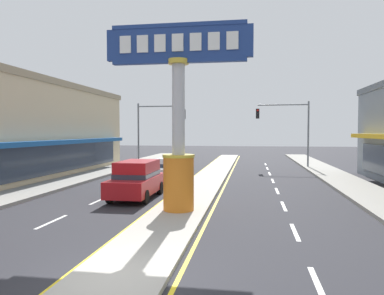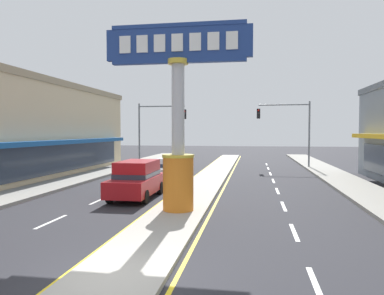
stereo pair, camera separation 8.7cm
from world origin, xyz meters
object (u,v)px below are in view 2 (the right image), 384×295
object	(u,v)px
suv_near_right_lane	(137,179)
district_sign	(178,123)
storefront_left	(7,129)
traffic_light_right_side	(290,123)
sedan_far_right_lane	(170,168)
traffic_light_left_side	(156,123)

from	to	relation	value
suv_near_right_lane	district_sign	bearing A→B (deg)	-48.22
district_sign	storefront_left	xyz separation A→B (m)	(-15.29, 10.32, -0.19)
suv_near_right_lane	traffic_light_right_side	bearing A→B (deg)	61.89
sedan_far_right_lane	district_sign	bearing A→B (deg)	-75.26
traffic_light_left_side	traffic_light_right_side	size ratio (longest dim) A/B	1.00
traffic_light_right_side	sedan_far_right_lane	size ratio (longest dim) A/B	1.41
district_sign	suv_near_right_lane	world-z (taller)	district_sign
traffic_light_right_side	sedan_far_right_lane	distance (m)	13.79
suv_near_right_lane	traffic_light_left_side	bearing A→B (deg)	101.71
traffic_light_right_side	storefront_left	bearing A→B (deg)	-155.26
traffic_light_right_side	sedan_far_right_lane	bearing A→B (deg)	-133.42
district_sign	traffic_light_left_side	size ratio (longest dim) A/B	1.24
traffic_light_left_side	sedan_far_right_lane	world-z (taller)	traffic_light_left_side
storefront_left	district_sign	bearing A→B (deg)	-34.03
storefront_left	suv_near_right_lane	distance (m)	14.65
traffic_light_left_side	district_sign	bearing A→B (deg)	-72.65
storefront_left	suv_near_right_lane	size ratio (longest dim) A/B	5.02
traffic_light_left_side	suv_near_right_lane	size ratio (longest dim) A/B	1.34
district_sign	storefront_left	world-z (taller)	district_sign
suv_near_right_lane	sedan_far_right_lane	size ratio (longest dim) A/B	1.05
suv_near_right_lane	storefront_left	bearing A→B (deg)	150.07
traffic_light_left_side	suv_near_right_lane	distance (m)	17.96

